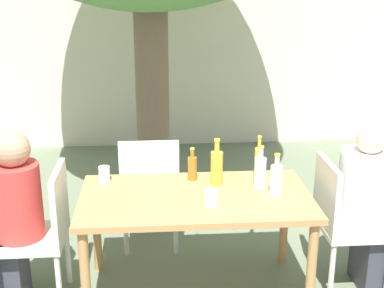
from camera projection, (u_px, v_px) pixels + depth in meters
The scene contains 14 objects.
cafe_building_wall at pixel (173, 31), 6.33m from camera, with size 10.00×0.08×2.80m.
dining_table_front at pixel (195, 207), 3.46m from camera, with size 1.49×0.81×0.72m.
patio_chair_0 at pixel (44, 228), 3.43m from camera, with size 0.44×0.44×0.92m.
patio_chair_1 at pixel (341, 217), 3.57m from camera, with size 0.44×0.44×0.92m.
patio_chair_2 at pixel (150, 186), 4.08m from camera, with size 0.44×0.44×0.92m.
person_seated_0 at pixel (5, 229), 3.41m from camera, with size 0.55×0.31×1.18m.
person_seated_1 at pixel (376, 217), 3.59m from camera, with size 0.58×0.37×1.17m.
amber_bottle_0 at pixel (193, 167), 3.67m from camera, with size 0.06×0.06×0.23m.
oil_cruet_1 at pixel (217, 167), 3.58m from camera, with size 0.08×0.08×0.32m.
water_bottle_2 at pixel (260, 172), 3.53m from camera, with size 0.08×0.08×0.29m.
oil_cruet_3 at pixel (259, 162), 3.69m from camera, with size 0.06×0.06×0.30m.
water_bottle_4 at pixel (276, 179), 3.41m from camera, with size 0.08×0.08×0.28m.
drinking_glass_0 at pixel (211, 197), 3.29m from camera, with size 0.08×0.08×0.09m.
drinking_glass_1 at pixel (104, 174), 3.65m from camera, with size 0.08×0.08×0.11m.
Camera 1 is at (-0.26, -3.15, 2.12)m, focal length 50.00 mm.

